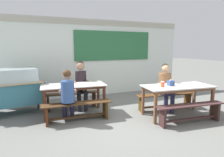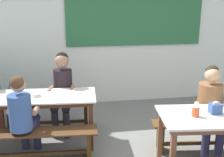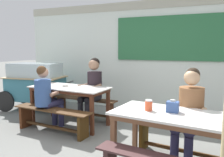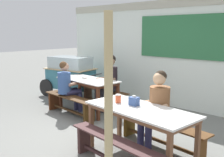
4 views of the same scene
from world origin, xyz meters
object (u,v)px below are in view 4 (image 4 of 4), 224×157
bench_far_front (70,103)px  person_right_near_table (157,105)px  bench_near_front (114,149)px  soup_bowl (85,78)px  tissue_box (134,101)px  person_center_facing (109,79)px  wooden_support_post (109,112)px  dining_table_near (140,113)px  bench_far_back (104,95)px  bench_near_back (161,130)px  person_left_back_turned (68,84)px  food_cart (70,73)px  dining_table_far (88,82)px  condiment_jar (118,99)px

bench_far_front → person_right_near_table: size_ratio=1.26×
bench_near_front → soup_bowl: 2.91m
tissue_box → person_center_facing: bearing=142.1°
tissue_box → wooden_support_post: (0.55, -1.16, 0.21)m
dining_table_near → bench_far_back: bearing=144.8°
person_center_facing → person_right_near_table: (2.05, -1.08, -0.03)m
tissue_box → wooden_support_post: 1.30m
dining_table_near → bench_near_back: bearing=83.7°
person_left_back_turned → soup_bowl: (0.14, 0.41, 0.11)m
person_left_back_turned → person_center_facing: bearing=58.6°
person_right_near_table → soup_bowl: size_ratio=10.50×
person_center_facing → person_right_near_table: bearing=-27.8°
person_left_back_turned → tissue_box: (2.40, -0.62, 0.15)m
soup_bowl → bench_far_back: bearing=77.4°
wooden_support_post → dining_table_near: bearing=109.4°
tissue_box → person_left_back_turned: bearing=165.4°
soup_bowl → food_cart: bearing=154.0°
person_right_near_table → dining_table_far: bearing=164.4°
person_center_facing → tissue_box: (1.89, -1.47, 0.08)m
bench_near_back → bench_near_front: bearing=-96.3°
soup_bowl → bench_near_back: bearing=-13.3°
bench_far_front → tissue_box: 2.34m
dining_table_far → dining_table_near: bearing=-25.4°
condiment_jar → bench_near_back: bearing=44.5°
dining_table_far → tissue_box: tissue_box is taller
food_cart → soup_bowl: food_cart is taller
dining_table_far → bench_near_front: 2.83m
person_center_facing → tissue_box: 2.39m
food_cart → soup_bowl: size_ratio=14.88×
dining_table_far → food_cart: size_ratio=0.90×
person_left_back_turned → bench_near_back: bearing=-3.9°
dining_table_far → condiment_jar: (1.90, -1.09, 0.15)m
bench_near_back → food_cart: (-3.86, 1.26, 0.38)m
condiment_jar → soup_bowl: bearing=151.5°
bench_near_front → food_cart: size_ratio=0.92×
bench_far_front → tissue_box: bearing=-13.5°
person_center_facing → food_cart: bearing=172.6°
bench_far_back → bench_near_front: size_ratio=0.92×
person_left_back_turned → person_center_facing: size_ratio=0.91×
bench_far_back → person_center_facing: (0.26, -0.09, 0.47)m
dining_table_far → person_left_back_turned: 0.48m
food_cart → person_center_facing: size_ratio=1.36×
dining_table_far → wooden_support_post: bearing=-39.0°
bench_far_back → tissue_box: bearing=-36.0°
person_center_facing → condiment_jar: person_center_facing is taller
person_center_facing → tissue_box: size_ratio=8.74×
bench_far_back → dining_table_far: bearing=-93.8°
soup_bowl → wooden_support_post: 3.57m
bench_far_back → soup_bowl: (-0.12, -0.53, 0.51)m
dining_table_far → person_center_facing: (0.29, 0.43, 0.07)m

